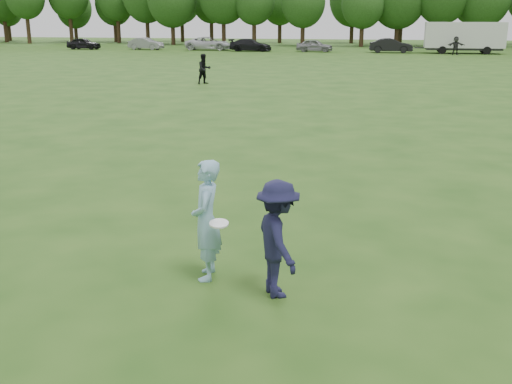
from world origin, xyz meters
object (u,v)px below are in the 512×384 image
player_far_d (456,46)px  car_b (146,44)px  defender (278,239)px  car_e (315,46)px  cargo_trailer (464,36)px  car_d (250,45)px  thrower (206,220)px  car_a (84,44)px  car_f (391,46)px  car_c (209,44)px  player_far_a (204,69)px

player_far_d → car_b: (-34.65, 3.14, -0.24)m
defender → player_far_d: bearing=-36.7°
car_b → defender: bearing=-149.4°
car_e → cargo_trailer: bearing=-85.6°
car_d → thrower: bearing=-168.7°
car_a → car_f: (35.74, 0.26, 0.08)m
defender → car_e: size_ratio=0.41×
thrower → car_f: thrower is taller
car_b → cargo_trailer: bearing=-83.8°
car_b → car_f: car_f is taller
car_d → car_e: (7.18, 0.36, -0.00)m
defender → car_a: defender is taller
car_a → car_c: bearing=-82.7°
player_far_a → car_d: bearing=53.8°
player_far_d → car_d: (-21.80, 2.22, -0.24)m
car_b → car_c: 7.56m
player_far_d → car_f: bearing=147.4°
player_far_d → car_c: 27.36m
car_d → defender: bearing=-167.8°
defender → car_b: defender is taller
car_a → car_e: car_e is taller
player_far_a → car_a: (-25.18, 34.04, -0.16)m
defender → cargo_trailer: (9.18, 60.28, 0.96)m
thrower → player_far_d: 58.08m
thrower → car_d: bearing=-178.8°
player_far_d → car_d: player_far_d is taller
player_far_d → cargo_trailer: bearing=56.9°
defender → player_far_d: size_ratio=0.88×
defender → player_far_a: bearing=-9.8°
player_far_d → car_a: size_ratio=0.46×
player_far_d → car_a: 42.21m
player_far_d → car_e: bearing=158.8°
defender → car_d: bearing=-15.8°
defender → player_far_d: (8.14, 57.69, 0.11)m
player_far_a → car_d: player_far_a is taller
cargo_trailer → car_d: bearing=-179.1°
player_far_a → car_c: bearing=61.7°
cargo_trailer → car_e: bearing=-180.0°
car_a → car_c: car_c is taller
car_c → car_e: car_c is taller
player_far_a → car_c: 36.93m
defender → car_a: size_ratio=0.41×
thrower → cargo_trailer: 60.81m
player_far_d → car_a: (-42.15, 2.25, -0.24)m
thrower → car_c: bearing=-174.4°
car_b → car_d: (12.85, -0.92, 0.00)m
car_c → car_e: size_ratio=1.35×
thrower → car_c: (-17.87, 61.06, -0.13)m
thrower → car_d: (-12.56, 59.56, -0.20)m
car_b → car_c: (7.54, 0.57, 0.06)m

